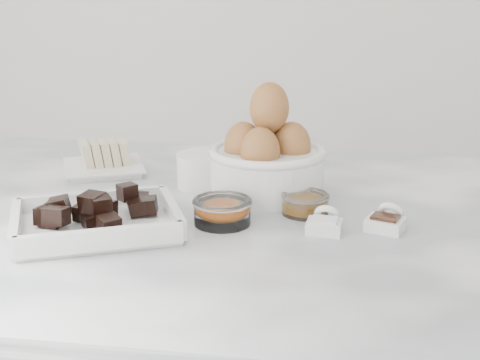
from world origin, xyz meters
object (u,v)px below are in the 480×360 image
zest_bowl (222,210)px  butter_plate (102,161)px  sugar_ramekin (205,169)px  egg_bowl (267,158)px  salt_spoon (325,223)px  vanilla_spoon (386,221)px  chocolate_dish (96,216)px  honey_bowl (305,203)px

zest_bowl → butter_plate: bearing=139.0°
butter_plate → sugar_ramekin: size_ratio=1.91×
egg_bowl → zest_bowl: 0.16m
butter_plate → salt_spoon: size_ratio=2.94×
egg_bowl → vanilla_spoon: egg_bowl is taller
chocolate_dish → honey_bowl: 0.31m
chocolate_dish → zest_bowl: (0.17, 0.06, -0.00)m
sugar_ramekin → zest_bowl: (0.06, -0.17, -0.01)m
butter_plate → vanilla_spoon: (0.49, -0.22, -0.01)m
honey_bowl → chocolate_dish: bearing=-157.1°
butter_plate → honey_bowl: butter_plate is taller
sugar_ramekin → chocolate_dish: bearing=-114.8°
chocolate_dish → vanilla_spoon: size_ratio=3.85×
salt_spoon → butter_plate: bearing=149.9°
sugar_ramekin → salt_spoon: (0.21, -0.18, -0.02)m
honey_bowl → salt_spoon: bearing=-65.4°
butter_plate → zest_bowl: butter_plate is taller
sugar_ramekin → honey_bowl: sugar_ramekin is taller
vanilla_spoon → sugar_ramekin: bearing=151.6°
butter_plate → vanilla_spoon: size_ratio=2.55×
egg_bowl → vanilla_spoon: size_ratio=2.68×
chocolate_dish → salt_spoon: 0.32m
chocolate_dish → honey_bowl: size_ratio=3.75×
zest_bowl → salt_spoon: 0.15m
vanilla_spoon → salt_spoon: 0.09m
vanilla_spoon → butter_plate: bearing=156.4°
butter_plate → honey_bowl: 0.41m
honey_bowl → vanilla_spoon: size_ratio=1.03×
egg_bowl → vanilla_spoon: 0.23m
chocolate_dish → sugar_ramekin: (0.11, 0.23, 0.01)m
butter_plate → vanilla_spoon: 0.54m
butter_plate → vanilla_spoon: bearing=-23.6°
butter_plate → salt_spoon: 0.47m
honey_bowl → salt_spoon: 0.08m
salt_spoon → egg_bowl: bearing=122.0°
sugar_ramekin → zest_bowl: 0.18m
sugar_ramekin → egg_bowl: egg_bowl is taller
honey_bowl → zest_bowl: zest_bowl is taller
honey_bowl → salt_spoon: size_ratio=1.18×
egg_bowl → zest_bowl: egg_bowl is taller
honey_bowl → zest_bowl: size_ratio=0.84×
egg_bowl → honey_bowl: egg_bowl is taller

